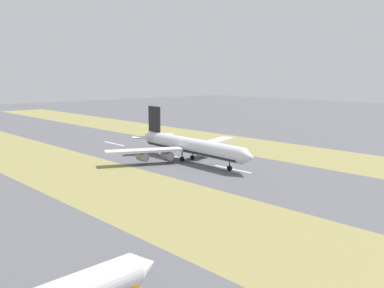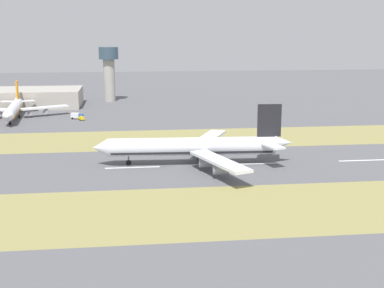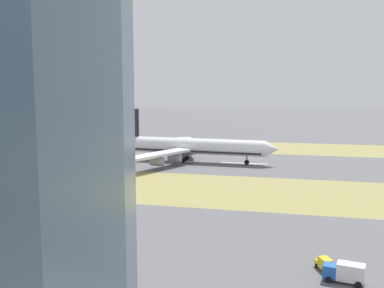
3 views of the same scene
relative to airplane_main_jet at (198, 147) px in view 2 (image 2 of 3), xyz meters
The scene contains 12 objects.
ground_plane 8.67m from the airplane_main_jet, 106.35° to the left, with size 800.00×800.00×0.00m, color #56565B.
grass_median_west 47.52m from the airplane_main_jet, behind, with size 40.00×600.00×0.01m, color olive.
grass_median_east 44.07m from the airplane_main_jet, ahead, with size 40.00×600.00×0.01m, color olive.
centreline_dash_near 58.43m from the airplane_main_jet, 91.73° to the right, with size 1.20×18.00×0.01m, color silver.
centreline_dash_mid 19.15m from the airplane_main_jet, 95.54° to the right, with size 1.20×18.00×0.01m, color silver.
centreline_dash_far 22.78m from the airplane_main_jet, 94.58° to the left, with size 1.20×18.00×0.01m, color silver.
airplane_main_jet is the anchor object (origin of this frame).
terminal_building 171.99m from the airplane_main_jet, 30.67° to the left, with size 36.00×75.16×10.13m, color #A39E93.
control_tower 169.04m from the airplane_main_jet, 11.55° to the left, with size 12.00×12.00×33.66m.
airplane_parked_apron 131.79m from the airplane_main_jet, 37.52° to the left, with size 56.82×54.00×17.07m.
service_truck 109.86m from the airplane_main_jet, 26.24° to the left, with size 3.56×6.32×3.10m.
apron_car 105.27m from the airplane_main_jet, 25.95° to the left, with size 4.75×3.48×2.03m.
Camera 2 is at (-171.53, 17.21, 44.87)m, focal length 50.00 mm.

